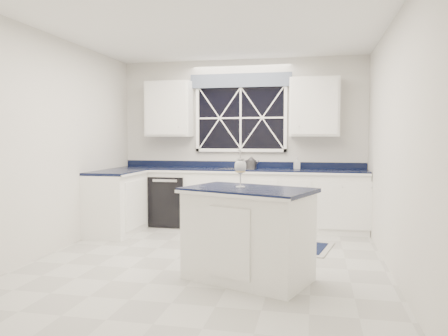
% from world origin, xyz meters
% --- Properties ---
extents(ground, '(4.50, 4.50, 0.00)m').
position_xyz_m(ground, '(0.00, 0.00, 0.00)').
color(ground, '#B6B6B1').
rests_on(ground, ground).
extents(back_wall, '(4.00, 0.10, 2.70)m').
position_xyz_m(back_wall, '(0.00, 2.25, 1.35)').
color(back_wall, silver).
rests_on(back_wall, ground).
extents(base_cabinets, '(3.99, 1.60, 0.90)m').
position_xyz_m(base_cabinets, '(-0.33, 1.78, 0.45)').
color(base_cabinets, white).
rests_on(base_cabinets, ground).
extents(countertop, '(3.98, 0.64, 0.04)m').
position_xyz_m(countertop, '(0.00, 1.95, 0.92)').
color(countertop, black).
rests_on(countertop, base_cabinets).
extents(dishwasher, '(0.60, 0.58, 0.82)m').
position_xyz_m(dishwasher, '(-1.10, 1.95, 0.41)').
color(dishwasher, black).
rests_on(dishwasher, ground).
extents(window, '(1.65, 0.09, 1.26)m').
position_xyz_m(window, '(0.00, 2.20, 1.83)').
color(window, black).
rests_on(window, ground).
extents(upper_cabinets, '(3.10, 0.34, 0.90)m').
position_xyz_m(upper_cabinets, '(0.00, 2.08, 1.90)').
color(upper_cabinets, white).
rests_on(upper_cabinets, ground).
extents(faucet, '(0.05, 0.20, 0.30)m').
position_xyz_m(faucet, '(0.00, 2.14, 1.10)').
color(faucet, '#B5B4B7').
rests_on(faucet, countertop).
extents(island, '(1.43, 1.14, 0.93)m').
position_xyz_m(island, '(0.55, -0.55, 0.47)').
color(island, white).
rests_on(island, ground).
extents(rug, '(1.39, 1.01, 0.02)m').
position_xyz_m(rug, '(0.78, 0.88, 0.01)').
color(rug, '#A0A09C').
rests_on(rug, ground).
extents(kettle, '(0.26, 0.21, 0.19)m').
position_xyz_m(kettle, '(0.21, 1.99, 1.03)').
color(kettle, '#303033').
rests_on(kettle, countertop).
extents(wine_glass, '(0.12, 0.12, 0.29)m').
position_xyz_m(wine_glass, '(0.46, -0.49, 1.13)').
color(wine_glass, silver).
rests_on(wine_glass, island).
extents(soap_bottle, '(0.11, 0.11, 0.18)m').
position_xyz_m(soap_bottle, '(0.92, 2.09, 1.03)').
color(soap_bottle, silver).
rests_on(soap_bottle, countertop).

